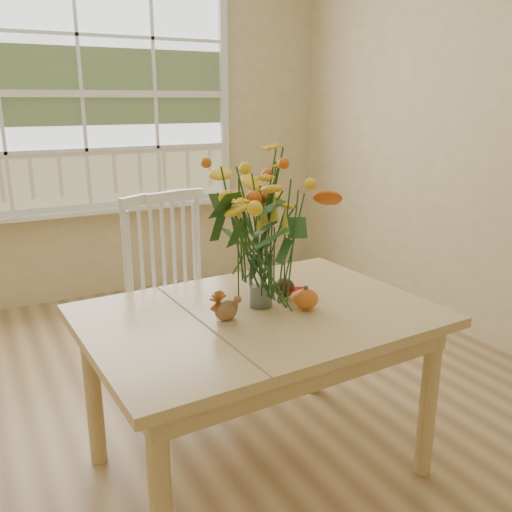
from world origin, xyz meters
TOP-DOWN VIEW (x-y plane):
  - floor at (0.00, 0.00)m, footprint 4.00×4.50m
  - wall_back at (0.00, 2.25)m, footprint 4.00×0.02m
  - window at (0.00, 2.21)m, footprint 2.42×0.12m
  - dining_table at (0.13, -0.23)m, footprint 1.37×1.01m
  - windsor_chair at (0.07, 0.56)m, footprint 0.56×0.55m
  - flower_vase at (0.16, -0.19)m, footprint 0.45×0.45m
  - pumpkin at (0.30, -0.30)m, footprint 0.10×0.10m
  - turkey_figurine at (-0.03, -0.28)m, footprint 0.11×0.09m
  - dark_gourd at (0.29, -0.15)m, footprint 0.13×0.09m

SIDE VIEW (x-z plane):
  - floor at x=0.00m, z-range -0.01..0.00m
  - windsor_chair at x=0.07m, z-range 0.06..1.09m
  - dining_table at x=0.13m, z-range 0.26..0.98m
  - pumpkin at x=0.30m, z-range 0.71..0.79m
  - dark_gourd at x=0.29m, z-range 0.71..0.79m
  - turkey_figurine at x=-0.03m, z-range 0.70..0.82m
  - flower_vase at x=0.16m, z-range 0.77..1.31m
  - wall_back at x=0.00m, z-range 0.00..2.70m
  - window at x=0.00m, z-range 0.66..2.40m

